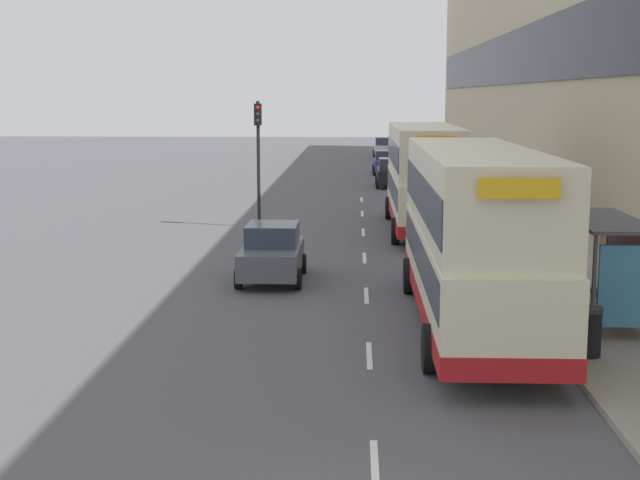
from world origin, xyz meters
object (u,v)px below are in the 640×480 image
object	(u,v)px
bus_shelter	(614,252)
car_0	(386,162)
pedestrian_2	(605,250)
car_3	(384,147)
traffic_light_far_kerb	(258,143)
car_1	(391,173)
car_2	(272,253)
pedestrian_at_shelter	(553,267)
double_decker_bus_ahead	(424,176)
litter_bin	(589,331)
double_decker_bus_near	(474,234)

from	to	relation	value
bus_shelter	car_0	xyz separation A→B (m)	(-3.95, 42.07, -1.04)
pedestrian_2	car_3	bearing A→B (deg)	94.93
pedestrian_2	traffic_light_far_kerb	world-z (taller)	traffic_light_far_kerb
bus_shelter	car_1	world-z (taller)	bus_shelter
car_2	pedestrian_2	world-z (taller)	pedestrian_2
car_0	car_1	xyz separation A→B (m)	(0.03, -8.78, 0.03)
pedestrian_at_shelter	bus_shelter	bearing A→B (deg)	-74.14
double_decker_bus_ahead	litter_bin	xyz separation A→B (m)	(2.10, -18.14, -1.62)
car_0	car_1	size ratio (longest dim) A/B	0.95
double_decker_bus_near	car_2	bearing A→B (deg)	134.33
car_0	car_2	bearing A→B (deg)	-97.20
car_1	car_2	bearing A→B (deg)	-99.48
traffic_light_far_kerb	car_0	bearing A→B (deg)	76.44
double_decker_bus_near	pedestrian_2	xyz separation A→B (m)	(4.48, 4.98, -1.22)
pedestrian_at_shelter	litter_bin	size ratio (longest dim) A/B	1.57
double_decker_bus_near	traffic_light_far_kerb	distance (m)	17.77
double_decker_bus_ahead	traffic_light_far_kerb	world-z (taller)	traffic_light_far_kerb
car_2	traffic_light_far_kerb	xyz separation A→B (m)	(-1.58, 10.93, 2.69)
double_decker_bus_ahead	car_3	world-z (taller)	double_decker_bus_ahead
bus_shelter	car_0	size ratio (longest dim) A/B	1.09
car_1	pedestrian_2	size ratio (longest dim) A/B	2.23
car_0	car_1	bearing A→B (deg)	-89.81
car_2	traffic_light_far_kerb	size ratio (longest dim) A/B	0.73
double_decker_bus_near	litter_bin	xyz separation A→B (m)	(2.08, -2.67, -1.62)
traffic_light_far_kerb	car_3	bearing A→B (deg)	81.31
pedestrian_at_shelter	pedestrian_2	size ratio (longest dim) A/B	0.91
car_1	car_3	xyz separation A→B (m)	(0.38, 26.35, 0.01)
car_2	pedestrian_at_shelter	xyz separation A→B (m)	(7.81, -2.61, 0.14)
car_2	car_3	size ratio (longest dim) A/B	0.85
double_decker_bus_ahead	car_0	distance (m)	26.72
bus_shelter	car_1	bearing A→B (deg)	96.72
double_decker_bus_ahead	pedestrian_2	distance (m)	11.48
bus_shelter	car_3	distance (m)	59.75
car_0	pedestrian_2	world-z (taller)	pedestrian_2
car_3	traffic_light_far_kerb	xyz separation A→B (m)	(-6.63, -43.36, 2.65)
car_1	car_3	size ratio (longest dim) A/B	0.89
car_0	pedestrian_at_shelter	bearing A→B (deg)	-85.39
bus_shelter	car_1	xyz separation A→B (m)	(-3.92, 33.29, -1.01)
pedestrian_at_shelter	litter_bin	bearing A→B (deg)	-94.64
bus_shelter	car_2	size ratio (longest dim) A/B	1.10
double_decker_bus_ahead	car_2	distance (m)	11.44
car_3	litter_bin	size ratio (longest dim) A/B	4.29
car_2	pedestrian_2	distance (m)	9.78
traffic_light_far_kerb	bus_shelter	bearing A→B (deg)	-58.00
double_decker_bus_near	car_1	size ratio (longest dim) A/B	2.80
pedestrian_at_shelter	car_3	bearing A→B (deg)	92.78
bus_shelter	pedestrian_at_shelter	xyz separation A→B (m)	(-0.78, 2.74, -0.90)
traffic_light_far_kerb	pedestrian_2	bearing A→B (deg)	-45.03
pedestrian_2	litter_bin	xyz separation A→B (m)	(-2.40, -7.65, -0.39)
litter_bin	double_decker_bus_near	bearing A→B (deg)	127.84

